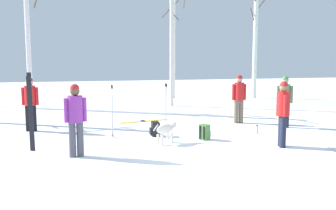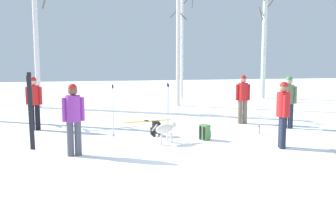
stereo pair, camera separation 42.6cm
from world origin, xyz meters
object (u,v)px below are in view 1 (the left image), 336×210
Objects in this scene: ski_poles_1 at (112,110)px; birch_tree_5 at (256,29)px; birch_tree_2 at (27,16)px; ski_pair_lying_1 at (144,121)px; person_4 at (239,96)px; birch_tree_4 at (174,27)px; person_3 at (76,115)px; birch_tree_3 at (171,22)px; dog at (166,129)px; backpack_0 at (205,132)px; ski_pair_lying_0 at (279,115)px; ski_poles_0 at (166,105)px; backpack_1 at (155,129)px; person_0 at (283,110)px; person_1 at (30,100)px; person_2 at (285,98)px; ski_pair_planted_0 at (31,112)px; water_bottle_0 at (257,129)px.

birch_tree_5 reaches higher than ski_poles_1.
ski_pair_lying_1 is at bearing -47.06° from birch_tree_2.
birch_tree_4 is at bearing 90.77° from person_4.
ski_pair_lying_1 is (2.43, 4.44, -0.97)m from person_3.
person_4 is 6.09m from birch_tree_3.
person_4 reaches higher than dog.
ski_pair_lying_0 is at bearing 38.26° from backpack_0.
ski_poles_1 is at bearing 141.46° from dog.
ski_poles_0 reaches higher than backpack_1.
person_0 is 5.22m from person_3.
person_0 and person_1 have the same top height.
person_2 is 3.96m from ski_poles_0.
birch_tree_4 reaches higher than ski_poles_0.
birch_tree_5 is at bearing 23.21° from birch_tree_3.
person_2 reaches higher than backpack_1.
backpack_1 is (3.35, 0.98, -0.76)m from ski_pair_planted_0.
person_1 is at bearing 96.19° from ski_pair_planted_0.
ski_pair_lying_0 is (5.59, 3.68, -0.38)m from dog.
ski_poles_0 is at bearing -106.57° from birch_tree_4.
ski_pair_planted_0 is 13.17m from birch_tree_4.
person_4 is 2.20× the size of dog.
water_bottle_0 is at bearing -46.26° from birch_tree_2.
ski_poles_0 is 3.40× the size of backpack_0.
ski_pair_lying_0 is 5.52m from ski_pair_lying_1.
ski_poles_0 is 11.34m from birch_tree_5.
ski_poles_1 is at bearing 152.68° from person_0.
birch_tree_5 reaches higher than ski_pair_planted_0.
birch_tree_2 is at bearing 112.21° from ski_poles_1.
ski_poles_1 reaches higher than dog.
birch_tree_5 is at bearing 42.02° from ski_pair_planted_0.
birch_tree_3 is (-1.15, 5.17, 3.02)m from person_4.
ski_poles_1 is 3.51× the size of backpack_0.
person_4 is 7.17m from ski_pair_planted_0.
ski_pair_lying_0 is at bearing 22.01° from ski_pair_planted_0.
ski_pair_lying_1 is at bearing -117.09° from birch_tree_3.
ski_poles_0 is at bearing -10.94° from person_1.
person_4 is at bearing -120.37° from birch_tree_5.
ski_pair_planted_0 is at bearing 142.32° from person_3.
birch_tree_3 is at bearing 94.66° from person_0.
birch_tree_5 is (7.24, 8.15, 3.13)m from ski_poles_0.
birch_tree_2 is 1.09× the size of birch_tree_3.
backpack_1 is (-3.38, -1.50, -0.77)m from person_4.
person_0 is 5.58m from ski_pair_lying_1.
ski_pair_lying_1 is 1.92m from ski_poles_0.
backpack_1 is (-0.09, 1.01, -0.17)m from dog.
backpack_1 is 0.06× the size of birch_tree_3.
person_2 is 2.20× the size of dog.
backpack_0 is at bearing 15.81° from person_3.
ski_pair_lying_0 is 1.05× the size of ski_poles_1.
ski_pair_planted_0 is at bearing -121.09° from birch_tree_4.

